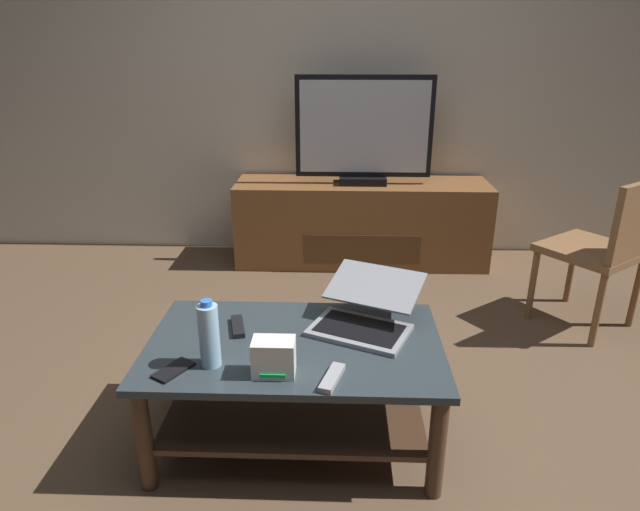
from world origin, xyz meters
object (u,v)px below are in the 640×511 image
(television, at_px, (364,133))
(water_bottle_near, at_px, (209,335))
(coffee_table, at_px, (295,372))
(router_box, at_px, (274,357))
(dining_chair, at_px, (607,245))
(media_cabinet, at_px, (361,222))
(soundbar_remote, at_px, (238,326))
(tv_remote, at_px, (332,378))
(laptop, at_px, (366,312))
(cell_phone, at_px, (173,370))

(television, distance_m, water_bottle_near, 2.16)
(coffee_table, bearing_deg, router_box, -103.65)
(dining_chair, relative_size, water_bottle_near, 3.45)
(coffee_table, bearing_deg, television, 80.45)
(media_cabinet, bearing_deg, soundbar_remote, -106.71)
(coffee_table, distance_m, tv_remote, 0.32)
(media_cabinet, xyz_separation_m, television, (0.00, -0.02, 0.63))
(laptop, bearing_deg, television, 88.41)
(television, bearing_deg, dining_chair, -36.74)
(dining_chair, relative_size, tv_remote, 5.29)
(television, height_order, cell_phone, television)
(laptop, xyz_separation_m, tv_remote, (-0.13, -0.38, -0.05))
(tv_remote, bearing_deg, cell_phone, -166.57)
(water_bottle_near, height_order, soundbar_remote, water_bottle_near)
(media_cabinet, relative_size, cell_phone, 12.43)
(laptop, xyz_separation_m, router_box, (-0.32, -0.35, 0.00))
(television, relative_size, tv_remote, 5.66)
(dining_chair, distance_m, water_bottle_near, 2.15)
(television, xyz_separation_m, laptop, (-0.05, -1.75, -0.43))
(coffee_table, distance_m, media_cabinet, 1.93)
(laptop, relative_size, cell_phone, 3.62)
(media_cabinet, height_order, router_box, media_cabinet)
(media_cabinet, distance_m, soundbar_remote, 1.90)
(media_cabinet, distance_m, router_box, 2.16)
(dining_chair, relative_size, router_box, 5.98)
(router_box, bearing_deg, cell_phone, 179.77)
(media_cabinet, relative_size, laptop, 3.43)
(coffee_table, relative_size, cell_phone, 7.80)
(water_bottle_near, distance_m, soundbar_remote, 0.28)
(television, relative_size, cell_phone, 6.47)
(router_box, xyz_separation_m, soundbar_remote, (-0.18, 0.30, -0.05))
(dining_chair, bearing_deg, tv_remote, -139.78)
(media_cabinet, bearing_deg, cell_phone, -108.57)
(coffee_table, height_order, laptop, laptop)
(television, xyz_separation_m, tv_remote, (-0.17, -2.13, -0.47))
(dining_chair, relative_size, soundbar_remote, 5.29)
(water_bottle_near, relative_size, tv_remote, 1.53)
(television, relative_size, soundbar_remote, 5.66)
(laptop, xyz_separation_m, soundbar_remote, (-0.50, -0.05, -0.05))
(television, relative_size, water_bottle_near, 3.69)
(coffee_table, relative_size, tv_remote, 6.83)
(soundbar_remote, bearing_deg, coffee_table, -35.77)
(cell_phone, bearing_deg, water_bottle_near, 52.26)
(television, height_order, dining_chair, television)
(laptop, distance_m, router_box, 0.47)
(media_cabinet, xyz_separation_m, water_bottle_near, (-0.59, -2.07, 0.26))
(media_cabinet, xyz_separation_m, tv_remote, (-0.17, -2.15, 0.15))
(router_box, relative_size, water_bottle_near, 0.58)
(soundbar_remote, bearing_deg, router_box, -73.66)
(router_box, bearing_deg, water_bottle_near, 167.93)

